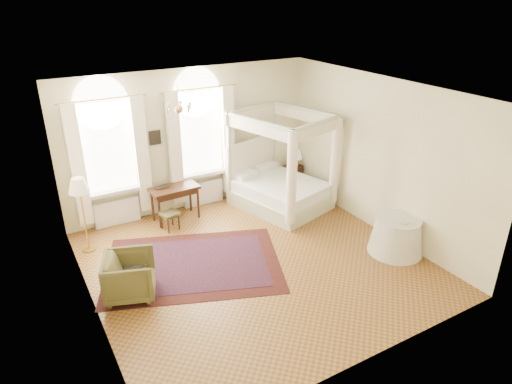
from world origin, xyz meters
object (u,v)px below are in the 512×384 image
Objects in this scene: stool at (170,215)px; armchair at (130,276)px; side_table at (397,235)px; nightstand at (293,176)px; coffee_table at (128,269)px; writing_desk at (175,192)px; canopy_bed at (281,186)px; floor_lamp at (79,189)px.

stool is 0.49× the size of armchair.
armchair reaches higher than side_table.
nightstand reaches higher than coffee_table.
armchair is (-1.70, -2.30, -0.30)m from writing_desk.
canopy_bed is 1.26m from nightstand.
nightstand is 1.42× the size of stool.
floor_lamp reaches higher than coffee_table.
stool is at bearing 138.84° from side_table.
canopy_bed is 2.76m from stool.
armchair is 0.78× the size of side_table.
nightstand is 3.77m from side_table.
writing_desk is 1.29× the size of armchair.
floor_lamp is (-0.33, 1.91, 0.96)m from armchair.
writing_desk is 0.69× the size of floor_lamp.
canopy_bed reaches higher than nightstand.
armchair is 5.17m from side_table.
stool is at bearing 175.24° from canopy_bed.
stool is at bearing -170.44° from nightstand.
floor_lamp is at bearing 149.42° from side_table.
writing_desk is (-2.46, 0.63, 0.16)m from canopy_bed.
coffee_table is at bearing -156.06° from nightstand.
canopy_bed reaches higher than writing_desk.
writing_desk reaches higher than side_table.
armchair is at bearing -158.09° from canopy_bed.
coffee_table is at bearing 162.79° from side_table.
stool is 2.02m from floor_lamp.
canopy_bed is 5.94× the size of stool.
floor_lamp is (-0.39, 1.62, 1.00)m from coffee_table.
floor_lamp is 6.29m from side_table.
stool is at bearing -16.88° from armchair.
floor_lamp is at bearing -169.23° from writing_desk.
canopy_bed is at bearing -4.76° from stool.
floor_lamp reaches higher than side_table.
nightstand is 0.38× the size of floor_lamp.
floor_lamp reaches higher than writing_desk.
stool is 0.38× the size of side_table.
stool is 2.37m from armchair.
stool is at bearing -125.58° from writing_desk.
armchair is at bearing -100.23° from coffee_table.
canopy_bed reaches higher than side_table.
nightstand is at bearing 42.81° from canopy_bed.
writing_desk is 1.61× the size of coffee_table.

